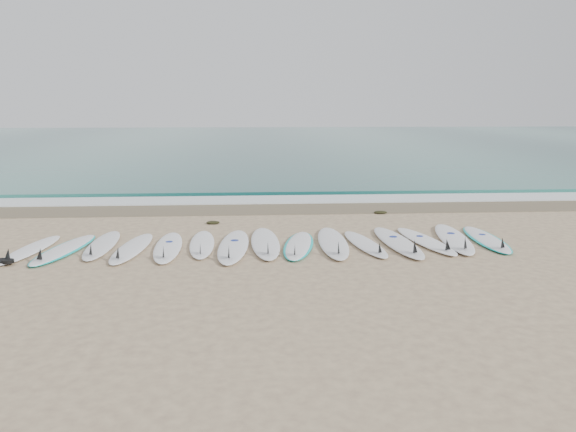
{
  "coord_description": "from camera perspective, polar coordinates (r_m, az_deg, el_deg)",
  "views": [
    {
      "loc": [
        -0.29,
        -11.15,
        2.84
      ],
      "look_at": [
        0.51,
        1.07,
        0.4
      ],
      "focal_mm": 35.0,
      "sensor_mm": 36.0,
      "label": 1
    }
  ],
  "objects": [
    {
      "name": "ocean",
      "position": [
        43.74,
        -3.36,
        7.55
      ],
      "size": [
        120.0,
        55.0,
        0.03
      ],
      "primitive_type": "cube",
      "color": "#24655E",
      "rests_on": "ground"
    },
    {
      "name": "leash_coil",
      "position": [
        11.39,
        -27.11,
        -4.18
      ],
      "size": [
        0.46,
        0.36,
        0.11
      ],
      "color": "black",
      "rests_on": "ground"
    },
    {
      "name": "wave_crest",
      "position": [
        18.37,
        -2.78,
        2.52
      ],
      "size": [
        120.0,
        1.0,
        0.1
      ],
      "primitive_type": "cube",
      "color": "#24655E",
      "rests_on": "ground"
    },
    {
      "name": "surfboard_13",
      "position": [
        12.34,
        16.53,
        -2.21
      ],
      "size": [
        0.98,
        2.88,
        0.36
      ],
      "rotation": [
        0.0,
        0.0,
        -0.14
      ],
      "color": "white",
      "rests_on": "ground"
    },
    {
      "name": "seaweed_far",
      "position": [
        15.06,
        9.39,
        0.38
      ],
      "size": [
        0.35,
        0.27,
        0.07
      ],
      "primitive_type": "ellipsoid",
      "color": "black",
      "rests_on": "ground"
    },
    {
      "name": "surfboard_6",
      "position": [
        11.25,
        -5.58,
        -3.07
      ],
      "size": [
        0.73,
        2.85,
        0.36
      ],
      "rotation": [
        0.0,
        0.0,
        -0.05
      ],
      "color": "white",
      "rests_on": "ground"
    },
    {
      "name": "surfboard_14",
      "position": [
        12.57,
        19.53,
        -2.23
      ],
      "size": [
        0.75,
        2.51,
        0.31
      ],
      "rotation": [
        0.0,
        0.0,
        -0.06
      ],
      "color": "white",
      "rests_on": "ground"
    },
    {
      "name": "surfboard_2",
      "position": [
        11.94,
        -18.42,
        -2.81
      ],
      "size": [
        0.6,
        2.51,
        0.32
      ],
      "rotation": [
        0.0,
        0.0,
        0.03
      ],
      "color": "silver",
      "rests_on": "ground"
    },
    {
      "name": "surfboard_12",
      "position": [
        12.01,
        13.9,
        -2.47
      ],
      "size": [
        0.93,
        2.58,
        0.32
      ],
      "rotation": [
        0.0,
        0.0,
        0.16
      ],
      "color": "white",
      "rests_on": "ground"
    },
    {
      "name": "surfboard_8",
      "position": [
        11.35,
        1.08,
        -2.98
      ],
      "size": [
        0.97,
        2.46,
        0.3
      ],
      "rotation": [
        0.0,
        0.0,
        -0.17
      ],
      "color": "white",
      "rests_on": "ground"
    },
    {
      "name": "surfboard_7",
      "position": [
        11.48,
        -2.31,
        -2.74
      ],
      "size": [
        0.65,
        2.8,
        0.36
      ],
      "rotation": [
        0.0,
        0.0,
        0.03
      ],
      "color": "white",
      "rests_on": "ground"
    },
    {
      "name": "surfboard_3",
      "position": [
        11.5,
        -15.63,
        -3.17
      ],
      "size": [
        0.7,
        2.53,
        0.32
      ],
      "rotation": [
        0.0,
        0.0,
        -0.07
      ],
      "color": "white",
      "rests_on": "ground"
    },
    {
      "name": "seaweed_near",
      "position": [
        13.71,
        -7.64,
        -0.65
      ],
      "size": [
        0.33,
        0.26,
        0.06
      ],
      "primitive_type": "ellipsoid",
      "color": "black",
      "rests_on": "ground"
    },
    {
      "name": "surfboard_0",
      "position": [
        12.11,
        -24.76,
        -3.1
      ],
      "size": [
        0.73,
        2.35,
        0.3
      ],
      "rotation": [
        0.0,
        0.0,
        -0.11
      ],
      "color": "white",
      "rests_on": "ground"
    },
    {
      "name": "foam_band",
      "position": [
        16.89,
        -2.69,
        1.65
      ],
      "size": [
        120.0,
        1.4,
        0.04
      ],
      "primitive_type": "cube",
      "color": "silver",
      "rests_on": "ground"
    },
    {
      "name": "surfboard_10",
      "position": [
        11.53,
        7.91,
        -2.83
      ],
      "size": [
        0.79,
        2.37,
        0.3
      ],
      "rotation": [
        0.0,
        0.0,
        0.13
      ],
      "color": "white",
      "rests_on": "ground"
    },
    {
      "name": "surfboard_5",
      "position": [
        11.54,
        -8.74,
        -2.84
      ],
      "size": [
        0.62,
        2.42,
        0.31
      ],
      "rotation": [
        0.0,
        0.0,
        0.05
      ],
      "color": "white",
      "rests_on": "ground"
    },
    {
      "name": "surfboard_11",
      "position": [
        11.75,
        11.16,
        -2.63
      ],
      "size": [
        0.76,
        2.84,
        0.36
      ],
      "rotation": [
        0.0,
        0.0,
        0.06
      ],
      "color": "silver",
      "rests_on": "ground"
    },
    {
      "name": "wet_sand_band",
      "position": [
        15.51,
        -2.59,
        0.73
      ],
      "size": [
        120.0,
        1.8,
        0.01
      ],
      "primitive_type": "cube",
      "color": "brown",
      "rests_on": "ground"
    },
    {
      "name": "ground",
      "position": [
        11.51,
        -2.17,
        -3.02
      ],
      "size": [
        120.0,
        120.0,
        0.0
      ],
      "primitive_type": "plane",
      "color": "tan"
    },
    {
      "name": "surfboard_4",
      "position": [
        11.42,
        -12.11,
        -3.1
      ],
      "size": [
        0.67,
        2.58,
        0.33
      ],
      "rotation": [
        0.0,
        0.0,
        0.06
      ],
      "color": "white",
      "rests_on": "ground"
    },
    {
      "name": "surfboard_1",
      "position": [
        11.87,
        -21.84,
        -3.17
      ],
      "size": [
        0.98,
        2.55,
        0.32
      ],
      "rotation": [
        0.0,
        0.0,
        -0.16
      ],
      "color": "white",
      "rests_on": "ground"
    },
    {
      "name": "surfboard_9",
      "position": [
        11.53,
        4.62,
        -2.71
      ],
      "size": [
        0.69,
        2.82,
        0.36
      ],
      "rotation": [
        0.0,
        0.0,
        -0.04
      ],
      "color": "white",
      "rests_on": "ground"
    }
  ]
}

